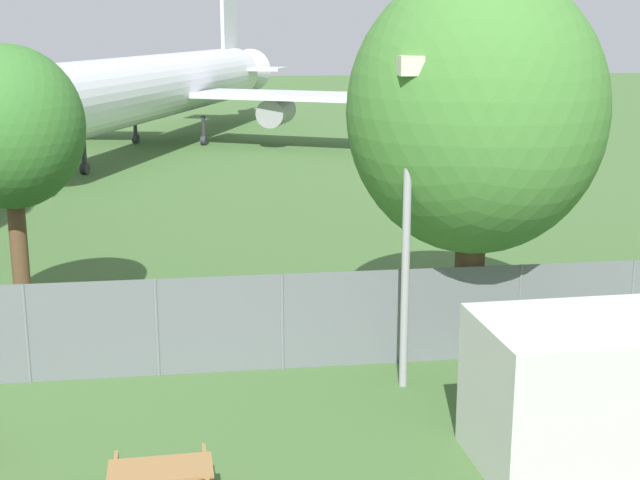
# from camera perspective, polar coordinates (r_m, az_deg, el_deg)

# --- Properties ---
(perimeter_fence) EXTENTS (56.07, 0.07, 2.05)m
(perimeter_fence) POSITION_cam_1_polar(r_m,az_deg,el_deg) (18.41, -2.43, -5.26)
(perimeter_fence) COLOR slate
(perimeter_fence) RESTS_ON ground
(airplane) EXTENTS (30.15, 37.09, 10.74)m
(airplane) POSITION_cam_1_polar(r_m,az_deg,el_deg) (53.14, -10.16, 9.64)
(airplane) COLOR silver
(airplane) RESTS_ON ground
(portable_cabin) EXTENTS (4.37, 2.57, 2.45)m
(portable_cabin) POSITION_cam_1_polar(r_m,az_deg,el_deg) (15.27, 18.09, -9.23)
(portable_cabin) COLOR silver
(portable_cabin) RESTS_ON ground
(tree_near_hangar) EXTENTS (5.36, 5.36, 8.18)m
(tree_near_hangar) POSITION_cam_1_polar(r_m,az_deg,el_deg) (18.80, 9.94, 8.01)
(tree_near_hangar) COLOR brown
(tree_near_hangar) RESTS_ON ground
(tree_left_of_cabin) EXTENTS (3.28, 3.28, 6.60)m
(tree_left_of_cabin) POSITION_cam_1_polar(r_m,az_deg,el_deg) (20.79, -19.26, 6.71)
(tree_left_of_cabin) COLOR brown
(tree_left_of_cabin) RESTS_ON ground
(light_mast) EXTENTS (0.44, 0.44, 6.43)m
(light_mast) POSITION_cam_1_polar(r_m,az_deg,el_deg) (16.86, 5.62, 3.49)
(light_mast) COLOR #99999E
(light_mast) RESTS_ON ground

